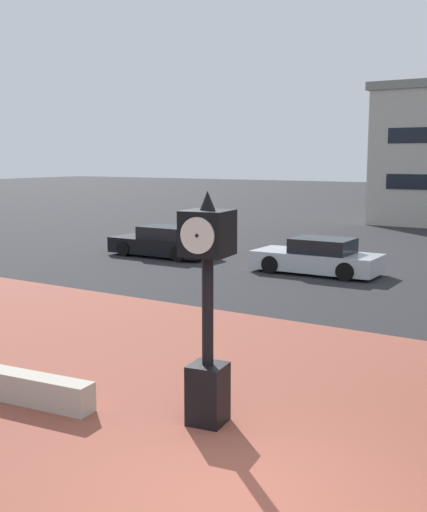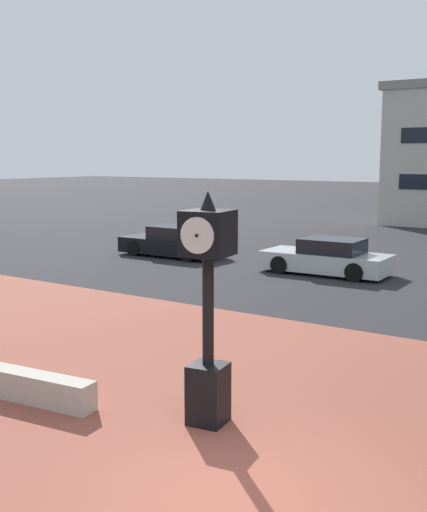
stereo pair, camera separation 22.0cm
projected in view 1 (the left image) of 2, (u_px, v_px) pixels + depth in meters
ground_plane at (234, 494)px, 7.88m from camera, size 200.00×200.00×0.00m
plaza_brick_paving at (303, 434)px, 9.57m from camera, size 44.00×12.06×0.01m
planter_wall at (13, 385)px, 10.94m from camera, size 3.22×0.77×0.50m
street_clock at (208, 306)px, 9.71m from camera, size 0.77×0.81×3.62m
car_street_far at (318, 258)px, 22.83m from camera, size 4.55×2.02×1.28m
car_street_distant at (163, 243)px, 26.77m from camera, size 4.54×1.84×1.28m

